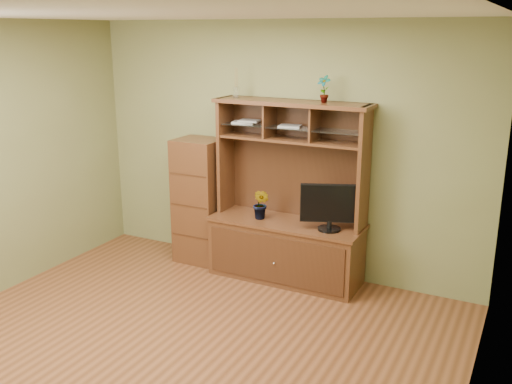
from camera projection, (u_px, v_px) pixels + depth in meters
The scene contains 8 objects.
room at pixel (173, 195), 4.44m from camera, with size 4.54×4.04×2.74m.
media_hutch at pixel (287, 232), 6.06m from camera, with size 1.66×0.61×1.90m.
monitor at pixel (330, 206), 5.66m from camera, with size 0.57×0.27×0.48m.
orchid_plant at pixel (261, 204), 6.02m from camera, with size 0.18×0.15×0.33m, color #27581E.
top_plant at pixel (324, 89), 5.56m from camera, with size 0.14×0.10×0.27m, color #285C20.
reed_diffuser at pixel (236, 86), 5.99m from camera, with size 0.06×0.06×0.31m.
magazines at pixel (260, 123), 5.97m from camera, with size 0.80×0.23×0.04m.
side_cabinet at pixel (200, 201), 6.51m from camera, with size 0.51×0.46×1.42m.
Camera 1 is at (2.52, -3.51, 2.59)m, focal length 40.00 mm.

